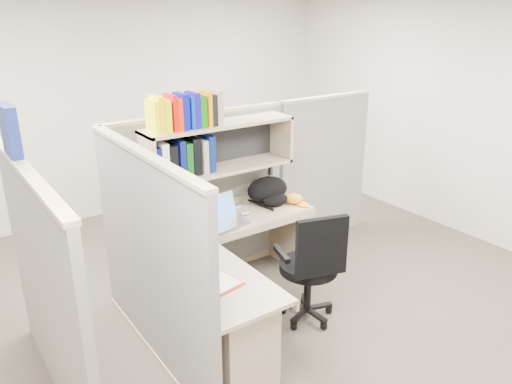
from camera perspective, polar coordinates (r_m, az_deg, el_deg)
ground at (r=4.41m, az=-0.05°, el=-14.15°), size 6.00×6.00×0.00m
room_shell at (r=3.74m, az=-0.05°, el=6.75°), size 6.00×6.00×6.00m
cubicle at (r=4.15m, az=-7.81°, el=-2.37°), size 3.79×1.84×1.95m
desk at (r=3.78m, az=-2.70°, el=-12.68°), size 1.74×1.75×0.73m
laptop at (r=4.28m, az=-3.35°, el=-2.25°), size 0.39×0.39×0.25m
backpack at (r=4.75m, az=1.73°, el=0.11°), size 0.47×0.39×0.25m
orange_cap at (r=4.79m, az=4.35°, el=-0.76°), size 0.23×0.24×0.09m
snack_canister at (r=3.74m, az=-6.73°, el=-6.96°), size 0.12×0.12×0.12m
tissue_box at (r=3.33m, az=-6.09°, el=-9.85°), size 0.13×0.13×0.21m
mouse at (r=4.52m, az=-1.20°, el=-2.42°), size 0.10×0.07×0.04m
paper_cup at (r=4.60m, az=-5.39°, el=-1.62°), size 0.09×0.09×0.11m
book_stack at (r=4.72m, az=-3.28°, el=-1.05°), size 0.18×0.23×0.10m
loose_paper at (r=3.50m, az=-4.76°, el=-10.05°), size 0.29×0.35×0.00m
task_chair at (r=4.21m, az=6.20°, el=-10.35°), size 0.58×0.54×1.02m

